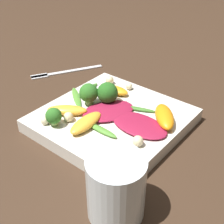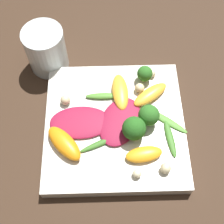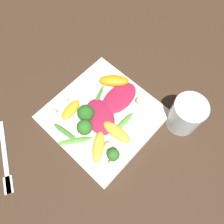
# 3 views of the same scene
# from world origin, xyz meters

# --- Properties ---
(ground_plane) EXTENTS (2.40, 2.40, 0.00)m
(ground_plane) POSITION_xyz_m (0.00, 0.00, 0.00)
(ground_plane) COLOR #382619
(plate) EXTENTS (0.25, 0.25, 0.03)m
(plate) POSITION_xyz_m (0.00, 0.00, 0.01)
(plate) COLOR silver
(plate) RESTS_ON ground_plane
(drinking_glass) EXTENTS (0.08, 0.08, 0.09)m
(drinking_glass) POSITION_xyz_m (0.13, -0.15, 0.05)
(drinking_glass) COLOR silver
(drinking_glass) RESTS_ON ground_plane
(fork) EXTENTS (0.10, 0.17, 0.01)m
(fork) POSITION_xyz_m (-0.24, 0.09, 0.00)
(fork) COLOR silver
(fork) RESTS_ON ground_plane
(radicchio_leaf_0) EXTENTS (0.11, 0.07, 0.01)m
(radicchio_leaf_0) POSITION_xyz_m (0.06, 0.00, 0.03)
(radicchio_leaf_0) COLOR maroon
(radicchio_leaf_0) RESTS_ON plate
(radicchio_leaf_1) EXTENTS (0.11, 0.12, 0.01)m
(radicchio_leaf_1) POSITION_xyz_m (-0.01, -0.00, 0.03)
(radicchio_leaf_1) COLOR maroon
(radicchio_leaf_1) RESTS_ON plate
(orange_segment_0) EXTENTS (0.08, 0.08, 0.02)m
(orange_segment_0) POSITION_xyz_m (0.09, 0.04, 0.04)
(orange_segment_0) COLOR orange
(orange_segment_0) RESTS_ON plate
(orange_segment_1) EXTENTS (0.08, 0.07, 0.02)m
(orange_segment_1) POSITION_xyz_m (-0.07, -0.05, 0.03)
(orange_segment_1) COLOR #FCAD33
(orange_segment_1) RESTS_ON plate
(orange_segment_2) EXTENTS (0.07, 0.04, 0.02)m
(orange_segment_2) POSITION_xyz_m (-0.05, 0.06, 0.03)
(orange_segment_2) COLOR orange
(orange_segment_2) RESTS_ON plate
(orange_segment_3) EXTENTS (0.03, 0.08, 0.02)m
(orange_segment_3) POSITION_xyz_m (-0.01, -0.06, 0.03)
(orange_segment_3) COLOR #FCAD33
(orange_segment_3) RESTS_ON plate
(broccoli_floret_0) EXTENTS (0.04, 0.04, 0.05)m
(broccoli_floret_0) POSITION_xyz_m (-0.03, 0.02, 0.05)
(broccoli_floret_0) COLOR #7A9E51
(broccoli_floret_0) RESTS_ON plate
(broccoli_floret_1) EXTENTS (0.04, 0.04, 0.04)m
(broccoli_floret_1) POSITION_xyz_m (-0.06, -0.00, 0.05)
(broccoli_floret_1) COLOR #84AD5B
(broccoli_floret_1) RESTS_ON plate
(broccoli_floret_2) EXTENTS (0.03, 0.03, 0.03)m
(broccoli_floret_2) POSITION_xyz_m (-0.06, -0.09, 0.05)
(broccoli_floret_2) COLOR #84AD5B
(broccoli_floret_2) RESTS_ON plate
(arugula_sprig_0) EXTENTS (0.08, 0.04, 0.01)m
(arugula_sprig_0) POSITION_xyz_m (0.02, 0.04, 0.03)
(arugula_sprig_0) COLOR #3D7528
(arugula_sprig_0) RESTS_ON plate
(arugula_sprig_1) EXTENTS (0.07, 0.06, 0.00)m
(arugula_sprig_1) POSITION_xyz_m (-0.09, 0.00, 0.03)
(arugula_sprig_1) COLOR #518E33
(arugula_sprig_1) RESTS_ON plate
(arugula_sprig_2) EXTENTS (0.02, 0.07, 0.01)m
(arugula_sprig_2) POSITION_xyz_m (-0.10, 0.03, 0.03)
(arugula_sprig_2) COLOR #3D7528
(arugula_sprig_2) RESTS_ON plate
(arugula_sprig_3) EXTENTS (0.07, 0.01, 0.01)m
(arugula_sprig_3) POSITION_xyz_m (0.02, -0.05, 0.03)
(arugula_sprig_3) COLOR #518E33
(arugula_sprig_3) RESTS_ON plate
(macadamia_nut_0) EXTENTS (0.02, 0.02, 0.02)m
(macadamia_nut_0) POSITION_xyz_m (-0.08, -0.10, 0.03)
(macadamia_nut_0) COLOR beige
(macadamia_nut_0) RESTS_ON plate
(macadamia_nut_1) EXTENTS (0.01, 0.01, 0.01)m
(macadamia_nut_1) POSITION_xyz_m (-0.03, 0.10, 0.03)
(macadamia_nut_1) COLOR beige
(macadamia_nut_1) RESTS_ON plate
(macadamia_nut_2) EXTENTS (0.02, 0.02, 0.02)m
(macadamia_nut_2) POSITION_xyz_m (-0.08, 0.09, 0.04)
(macadamia_nut_2) COLOR beige
(macadamia_nut_2) RESTS_ON plate
(macadamia_nut_3) EXTENTS (0.02, 0.02, 0.02)m
(macadamia_nut_3) POSITION_xyz_m (-0.05, -0.07, 0.03)
(macadamia_nut_3) COLOR beige
(macadamia_nut_3) RESTS_ON plate
(macadamia_nut_4) EXTENTS (0.02, 0.02, 0.02)m
(macadamia_nut_4) POSITION_xyz_m (0.09, -0.04, 0.04)
(macadamia_nut_4) COLOR beige
(macadamia_nut_4) RESTS_ON plate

